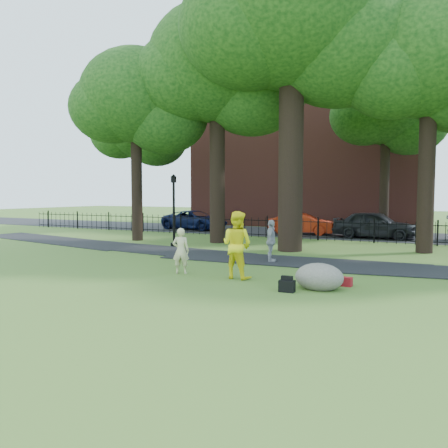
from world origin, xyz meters
The scene contains 17 objects.
ground centered at (0.00, 0.00, 0.00)m, with size 120.00×120.00×0.00m, color #486E26.
footpath centered at (1.00, 3.90, 0.00)m, with size 36.00×2.60×0.03m, color black.
street centered at (0.00, 16.00, 0.00)m, with size 80.00×7.00×0.02m, color black.
iron_fence centered at (0.00, 12.00, 0.60)m, with size 44.00×0.04×1.20m.
brick_building centered at (-4.00, 24.00, 6.00)m, with size 18.00×8.00×12.00m, color brown.
big_tree centered at (0.13, 7.09, 10.14)m, with size 10.08×8.61×14.37m.
tree_row centered at (0.52, 8.40, 8.15)m, with size 26.82×7.96×12.42m.
woman centered at (-1.40, -0.06, 0.75)m, with size 0.55×0.36×1.50m, color beige.
man centered at (0.55, 0.05, 1.03)m, with size 1.01×0.78×2.07m, color yellow.
pedestrian centered at (0.38, 3.51, 0.81)m, with size 0.94×0.39×1.61m, color #9E9EA2.
boulder centered at (3.20, -0.33, 0.39)m, with size 1.32×0.99×0.77m, color #676056.
lamppost centered at (-5.55, 5.92, 1.74)m, with size 0.35×0.35×3.55m.
backpack centered at (2.53, -1.05, 0.15)m, with size 0.41×0.26×0.31m, color black.
red_bag centered at (3.76, 0.38, 0.13)m, with size 0.37×0.23×0.25m, color maroon.
red_sedan centered at (-1.76, 14.96, 0.69)m, with size 1.46×4.18×1.38m, color #A2230C.
navy_van centered at (-9.83, 15.25, 0.69)m, with size 2.28×4.93×1.37m, color #0B133A.
grey_car centered at (2.70, 14.48, 0.80)m, with size 1.89×4.69×1.60m, color black.
Camera 1 is at (6.12, -12.00, 2.60)m, focal length 35.00 mm.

